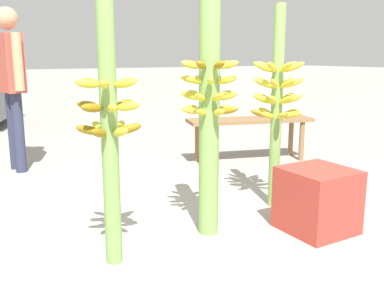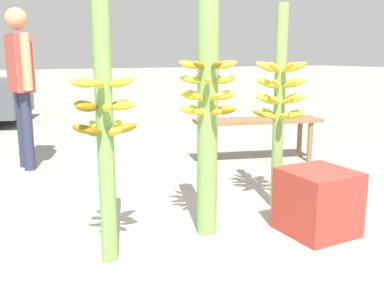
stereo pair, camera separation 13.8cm
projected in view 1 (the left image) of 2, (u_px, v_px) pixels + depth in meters
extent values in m
plane|color=#9E998E|center=(226.00, 237.00, 2.99)|extent=(80.00, 80.00, 0.00)
cylinder|color=#7AA851|center=(109.00, 131.00, 2.47)|extent=(0.10, 0.10, 1.63)
ellipsoid|color=gold|center=(91.00, 82.00, 2.47)|extent=(0.12, 0.15, 0.07)
ellipsoid|color=gold|center=(87.00, 84.00, 2.35)|extent=(0.15, 0.06, 0.07)
ellipsoid|color=gold|center=(105.00, 84.00, 2.30)|extent=(0.11, 0.16, 0.07)
ellipsoid|color=gold|center=(125.00, 83.00, 2.37)|extent=(0.12, 0.15, 0.07)
ellipsoid|color=gold|center=(126.00, 82.00, 2.48)|extent=(0.15, 0.06, 0.07)
ellipsoid|color=gold|center=(110.00, 82.00, 2.53)|extent=(0.11, 0.16, 0.07)
ellipsoid|color=gold|center=(128.00, 106.00, 2.43)|extent=(0.15, 0.13, 0.07)
ellipsoid|color=olive|center=(124.00, 104.00, 2.53)|extent=(0.16, 0.10, 0.07)
ellipsoid|color=gold|center=(105.00, 104.00, 2.55)|extent=(0.07, 0.16, 0.07)
ellipsoid|color=olive|center=(89.00, 106.00, 2.46)|extent=(0.15, 0.13, 0.07)
ellipsoid|color=olive|center=(92.00, 108.00, 2.35)|extent=(0.16, 0.10, 0.07)
ellipsoid|color=gold|center=(112.00, 108.00, 2.34)|extent=(0.07, 0.16, 0.07)
ellipsoid|color=olive|center=(89.00, 130.00, 2.45)|extent=(0.16, 0.09, 0.09)
ellipsoid|color=olive|center=(99.00, 133.00, 2.36)|extent=(0.15, 0.14, 0.09)
ellipsoid|color=gold|center=(120.00, 132.00, 2.39)|extent=(0.08, 0.16, 0.09)
ellipsoid|color=olive|center=(130.00, 129.00, 2.50)|extent=(0.16, 0.09, 0.09)
ellipsoid|color=gold|center=(119.00, 126.00, 2.58)|extent=(0.15, 0.14, 0.09)
ellipsoid|color=gold|center=(99.00, 127.00, 2.56)|extent=(0.08, 0.16, 0.09)
cylinder|color=#7AA851|center=(209.00, 120.00, 2.91)|extent=(0.14, 0.14, 1.63)
ellipsoid|color=olive|center=(209.00, 64.00, 2.96)|extent=(0.11, 0.14, 0.08)
ellipsoid|color=olive|center=(194.00, 64.00, 2.91)|extent=(0.09, 0.14, 0.08)
ellipsoid|color=gold|center=(190.00, 65.00, 2.81)|extent=(0.14, 0.08, 0.08)
ellipsoid|color=olive|center=(201.00, 65.00, 2.72)|extent=(0.14, 0.11, 0.08)
ellipsoid|color=olive|center=(219.00, 65.00, 2.72)|extent=(0.06, 0.14, 0.08)
ellipsoid|color=gold|center=(229.00, 65.00, 2.81)|extent=(0.13, 0.13, 0.08)
ellipsoid|color=olive|center=(224.00, 64.00, 2.91)|extent=(0.14, 0.06, 0.08)
ellipsoid|color=gold|center=(226.00, 80.00, 2.78)|extent=(0.09, 0.14, 0.07)
ellipsoid|color=gold|center=(228.00, 79.00, 2.88)|extent=(0.14, 0.08, 0.07)
ellipsoid|color=olive|center=(217.00, 79.00, 2.97)|extent=(0.14, 0.11, 0.07)
ellipsoid|color=gold|center=(200.00, 79.00, 2.97)|extent=(0.05, 0.14, 0.07)
ellipsoid|color=gold|center=(190.00, 79.00, 2.88)|extent=(0.13, 0.13, 0.07)
ellipsoid|color=gold|center=(194.00, 80.00, 2.77)|extent=(0.14, 0.07, 0.07)
ellipsoid|color=gold|center=(210.00, 81.00, 2.73)|extent=(0.11, 0.14, 0.07)
ellipsoid|color=gold|center=(200.00, 97.00, 2.77)|extent=(0.14, 0.11, 0.08)
ellipsoid|color=gold|center=(217.00, 97.00, 2.76)|extent=(0.06, 0.14, 0.08)
ellipsoid|color=gold|center=(228.00, 96.00, 2.84)|extent=(0.13, 0.13, 0.08)
ellipsoid|color=gold|center=(224.00, 95.00, 2.95)|extent=(0.14, 0.05, 0.08)
ellipsoid|color=gold|center=(210.00, 94.00, 3.00)|extent=(0.11, 0.14, 0.08)
ellipsoid|color=gold|center=(195.00, 94.00, 2.96)|extent=(0.08, 0.15, 0.08)
ellipsoid|color=gold|center=(190.00, 96.00, 2.86)|extent=(0.14, 0.09, 0.08)
ellipsoid|color=gold|center=(201.00, 112.00, 2.78)|extent=(0.14, 0.11, 0.07)
ellipsoid|color=gold|center=(219.00, 112.00, 2.78)|extent=(0.05, 0.14, 0.07)
ellipsoid|color=olive|center=(228.00, 110.00, 2.87)|extent=(0.13, 0.13, 0.07)
ellipsoid|color=gold|center=(223.00, 108.00, 2.98)|extent=(0.14, 0.07, 0.07)
ellipsoid|color=gold|center=(208.00, 108.00, 3.02)|extent=(0.11, 0.14, 0.07)
ellipsoid|color=gold|center=(194.00, 109.00, 2.97)|extent=(0.09, 0.14, 0.07)
ellipsoid|color=gold|center=(190.00, 111.00, 2.87)|extent=(0.14, 0.08, 0.07)
cylinder|color=#7AA851|center=(276.00, 109.00, 3.47)|extent=(0.09, 0.09, 1.64)
ellipsoid|color=gold|center=(263.00, 67.00, 3.39)|extent=(0.18, 0.12, 0.11)
ellipsoid|color=gold|center=(272.00, 67.00, 3.30)|extent=(0.18, 0.12, 0.11)
ellipsoid|color=gold|center=(286.00, 67.00, 3.29)|extent=(0.08, 0.19, 0.11)
ellipsoid|color=gold|center=(294.00, 67.00, 3.36)|extent=(0.15, 0.17, 0.11)
ellipsoid|color=gold|center=(289.00, 67.00, 3.47)|extent=(0.18, 0.05, 0.11)
ellipsoid|color=gold|center=(277.00, 67.00, 3.52)|extent=(0.15, 0.17, 0.11)
ellipsoid|color=gold|center=(266.00, 67.00, 3.49)|extent=(0.09, 0.19, 0.11)
ellipsoid|color=gold|center=(274.00, 84.00, 3.32)|extent=(0.17, 0.15, 0.11)
ellipsoid|color=gold|center=(288.00, 84.00, 3.32)|extent=(0.06, 0.18, 0.11)
ellipsoid|color=gold|center=(293.00, 83.00, 3.41)|extent=(0.17, 0.16, 0.11)
ellipsoid|color=gold|center=(287.00, 82.00, 3.51)|extent=(0.19, 0.08, 0.11)
ellipsoid|color=gold|center=(274.00, 82.00, 3.55)|extent=(0.13, 0.18, 0.11)
ellipsoid|color=gold|center=(264.00, 82.00, 3.50)|extent=(0.12, 0.18, 0.11)
ellipsoid|color=gold|center=(263.00, 83.00, 3.40)|extent=(0.19, 0.09, 0.11)
ellipsoid|color=gold|center=(287.00, 98.00, 3.53)|extent=(0.19, 0.07, 0.11)
ellipsoid|color=gold|center=(274.00, 97.00, 3.58)|extent=(0.13, 0.18, 0.11)
ellipsoid|color=gold|center=(263.00, 98.00, 3.53)|extent=(0.11, 0.19, 0.11)
ellipsoid|color=gold|center=(263.00, 99.00, 3.43)|extent=(0.19, 0.10, 0.11)
ellipsoid|color=gold|center=(273.00, 100.00, 3.35)|extent=(0.18, 0.14, 0.11)
ellipsoid|color=gold|center=(286.00, 100.00, 3.35)|extent=(0.06, 0.18, 0.11)
ellipsoid|color=gold|center=(292.00, 99.00, 3.43)|extent=(0.16, 0.16, 0.11)
ellipsoid|color=olive|center=(278.00, 112.00, 3.60)|extent=(0.17, 0.16, 0.09)
ellipsoid|color=gold|center=(266.00, 112.00, 3.58)|extent=(0.06, 0.18, 0.09)
ellipsoid|color=olive|center=(261.00, 114.00, 3.49)|extent=(0.18, 0.15, 0.09)
ellipsoid|color=gold|center=(268.00, 115.00, 3.39)|extent=(0.19, 0.10, 0.09)
ellipsoid|color=gold|center=(281.00, 116.00, 3.36)|extent=(0.12, 0.19, 0.09)
ellipsoid|color=gold|center=(291.00, 115.00, 3.42)|extent=(0.13, 0.18, 0.09)
ellipsoid|color=gold|center=(290.00, 113.00, 3.52)|extent=(0.19, 0.08, 0.09)
cylinder|color=#2D334C|center=(13.00, 131.00, 4.73)|extent=(0.13, 0.13, 0.86)
cylinder|color=#2D334C|center=(19.00, 133.00, 4.58)|extent=(0.13, 0.13, 0.86)
cube|color=#BF4C3F|center=(10.00, 63.00, 4.51)|extent=(0.25, 0.44, 0.61)
cylinder|color=tan|center=(3.00, 61.00, 4.70)|extent=(0.11, 0.11, 0.58)
cylinder|color=tan|center=(18.00, 62.00, 4.30)|extent=(0.11, 0.11, 0.58)
sphere|color=tan|center=(6.00, 18.00, 4.41)|extent=(0.23, 0.23, 0.23)
cube|color=olive|center=(250.00, 120.00, 5.07)|extent=(1.54, 0.79, 0.04)
cylinder|color=olive|center=(197.00, 141.00, 5.11)|extent=(0.06, 0.06, 0.47)
cylinder|color=olive|center=(291.00, 137.00, 5.40)|extent=(0.06, 0.06, 0.47)
cylinder|color=olive|center=(204.00, 146.00, 4.85)|extent=(0.06, 0.06, 0.47)
cylinder|color=olive|center=(302.00, 141.00, 5.14)|extent=(0.06, 0.06, 0.47)
cube|color=#B2382D|center=(317.00, 200.00, 3.07)|extent=(0.46, 0.46, 0.46)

